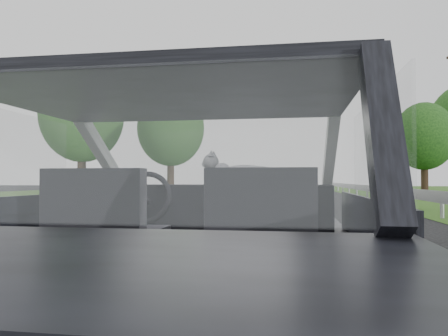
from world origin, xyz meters
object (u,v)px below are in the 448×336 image
(highway_sign, at_px, (399,178))
(subject_car, at_px, (194,236))
(cat, at_px, (244,173))
(other_car, at_px, (263,187))

(highway_sign, bearing_deg, subject_car, -80.55)
(highway_sign, bearing_deg, cat, -80.43)
(subject_car, xyz_separation_m, other_car, (-0.89, 17.93, -0.06))
(subject_car, xyz_separation_m, highway_sign, (6.83, 25.47, 0.43))
(highway_sign, bearing_deg, other_car, -111.19)
(subject_car, height_order, cat, subject_car)
(subject_car, relative_size, other_car, 0.99)
(cat, xyz_separation_m, other_car, (-1.10, 17.35, -0.41))
(cat, xyz_separation_m, highway_sign, (6.62, 24.89, 0.08))
(subject_car, xyz_separation_m, cat, (0.21, 0.58, 0.35))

